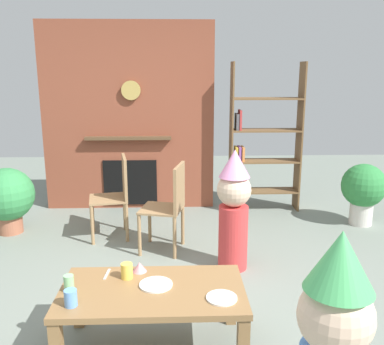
% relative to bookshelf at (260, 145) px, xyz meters
% --- Properties ---
extents(ground_plane, '(12.00, 12.00, 0.00)m').
position_rel_bookshelf_xyz_m(ground_plane, '(-1.09, -2.40, -0.86)').
color(ground_plane, gray).
extents(brick_fireplace_feature, '(2.20, 0.28, 2.40)m').
position_rel_bookshelf_xyz_m(brick_fireplace_feature, '(-1.69, 0.20, 0.33)').
color(brick_fireplace_feature, brown).
rests_on(brick_fireplace_feature, ground_plane).
extents(bookshelf, '(0.90, 0.28, 1.90)m').
position_rel_bookshelf_xyz_m(bookshelf, '(0.00, 0.00, 0.00)').
color(bookshelf, brown).
rests_on(bookshelf, ground_plane).
extents(coffee_table, '(1.18, 0.65, 0.43)m').
position_rel_bookshelf_xyz_m(coffee_table, '(-1.23, -2.87, -0.49)').
color(coffee_table, olive).
rests_on(coffee_table, ground_plane).
extents(paper_cup_near_left, '(0.08, 0.08, 0.10)m').
position_rel_bookshelf_xyz_m(paper_cup_near_left, '(-1.70, -3.06, -0.38)').
color(paper_cup_near_left, '#669EE0').
rests_on(paper_cup_near_left, coffee_table).
extents(paper_cup_near_right, '(0.06, 0.06, 0.11)m').
position_rel_bookshelf_xyz_m(paper_cup_near_right, '(-1.75, -2.88, -0.37)').
color(paper_cup_near_right, '#8CD18C').
rests_on(paper_cup_near_right, coffee_table).
extents(paper_cup_center, '(0.08, 0.08, 0.10)m').
position_rel_bookshelf_xyz_m(paper_cup_center, '(-1.41, -2.72, -0.38)').
color(paper_cup_center, '#F2CC4C').
rests_on(paper_cup_center, coffee_table).
extents(paper_plate_front, '(0.19, 0.19, 0.01)m').
position_rel_bookshelf_xyz_m(paper_plate_front, '(-0.80, -3.01, -0.42)').
color(paper_plate_front, white).
rests_on(paper_plate_front, coffee_table).
extents(paper_plate_rear, '(0.22, 0.22, 0.01)m').
position_rel_bookshelf_xyz_m(paper_plate_rear, '(-1.21, -2.83, -0.42)').
color(paper_plate_rear, white).
rests_on(paper_plate_rear, coffee_table).
extents(birthday_cake_slice, '(0.10, 0.10, 0.07)m').
position_rel_bookshelf_xyz_m(birthday_cake_slice, '(-1.33, -2.63, -0.39)').
color(birthday_cake_slice, pink).
rests_on(birthday_cake_slice, coffee_table).
extents(table_fork, '(0.03, 0.15, 0.01)m').
position_rel_bookshelf_xyz_m(table_fork, '(-1.55, -2.67, -0.42)').
color(table_fork, silver).
rests_on(table_fork, coffee_table).
extents(child_in_pink, '(0.31, 0.31, 1.12)m').
position_rel_bookshelf_xyz_m(child_in_pink, '(-0.56, -1.70, -0.27)').
color(child_in_pink, '#D13838').
rests_on(child_in_pink, ground_plane).
extents(dining_chair_left, '(0.46, 0.46, 0.90)m').
position_rel_bookshelf_xyz_m(dining_chair_left, '(-1.72, -0.89, -0.35)').
color(dining_chair_left, '#9E7A51').
rests_on(dining_chair_left, ground_plane).
extents(dining_chair_middle, '(0.48, 0.48, 0.90)m').
position_rel_bookshelf_xyz_m(dining_chair_middle, '(-1.14, -1.30, -0.35)').
color(dining_chair_middle, '#9E7A51').
rests_on(dining_chair_middle, ground_plane).
extents(potted_plant_tall, '(0.51, 0.51, 0.73)m').
position_rel_bookshelf_xyz_m(potted_plant_tall, '(1.13, -0.61, -0.43)').
color(potted_plant_tall, beige).
rests_on(potted_plant_tall, ground_plane).
extents(potted_plant_short, '(0.59, 0.59, 0.75)m').
position_rel_bookshelf_xyz_m(potted_plant_short, '(-2.96, -0.74, -0.44)').
color(potted_plant_short, '#9E5B42').
rests_on(potted_plant_short, ground_plane).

